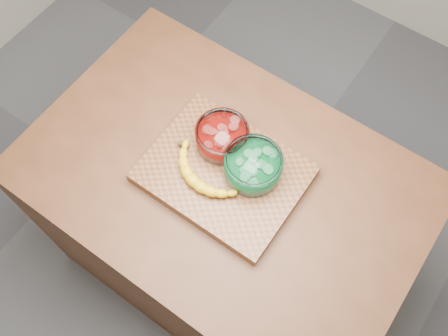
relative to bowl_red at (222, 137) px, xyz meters
The scene contains 6 objects.
ground 0.98m from the bowl_red, 51.74° to the right, with size 3.50×3.50×0.00m, color #545458.
counter 0.53m from the bowl_red, 51.74° to the right, with size 1.20×0.80×0.90m, color #522D18.
cutting_board 0.11m from the bowl_red, 51.74° to the right, with size 0.45×0.35×0.04m, color brown.
bowl_red is the anchor object (origin of this frame).
bowl_green 0.13m from the bowl_red, 12.63° to the right, with size 0.17×0.17×0.08m.
banana 0.12m from the bowl_red, 79.99° to the right, with size 0.26×0.14×0.04m, color gold, non-canonical shape.
Camera 1 is at (0.36, -0.52, 2.24)m, focal length 40.00 mm.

